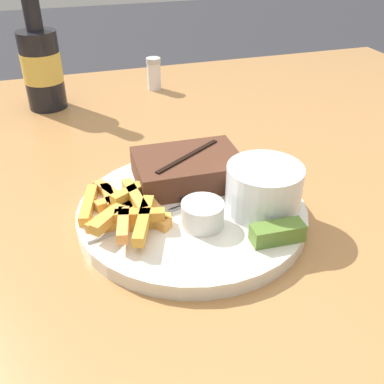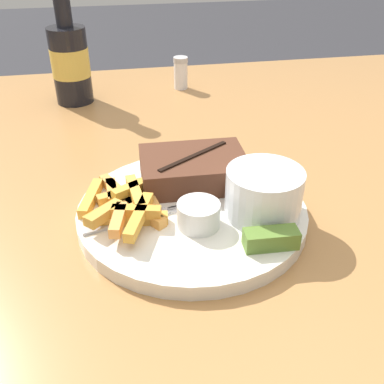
% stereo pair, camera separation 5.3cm
% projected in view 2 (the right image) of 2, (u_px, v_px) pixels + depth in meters
% --- Properties ---
extents(dining_table, '(1.39, 1.23, 0.78)m').
position_uv_depth(dining_table, '(192.00, 263.00, 0.59)').
color(dining_table, '#A87542').
rests_on(dining_table, ground_plane).
extents(dinner_plate, '(0.27, 0.27, 0.02)m').
position_uv_depth(dinner_plate, '(192.00, 212.00, 0.54)').
color(dinner_plate, silver).
rests_on(dinner_plate, dining_table).
extents(steak_portion, '(0.14, 0.10, 0.04)m').
position_uv_depth(steak_portion, '(194.00, 169.00, 0.58)').
color(steak_portion, '#512D1E').
rests_on(steak_portion, dinner_plate).
extents(fries_pile, '(0.10, 0.15, 0.02)m').
position_uv_depth(fries_pile, '(125.00, 203.00, 0.52)').
color(fries_pile, gold).
rests_on(fries_pile, dinner_plate).
extents(coleslaw_cup, '(0.09, 0.09, 0.06)m').
position_uv_depth(coleslaw_cup, '(264.00, 191.00, 0.51)').
color(coleslaw_cup, white).
rests_on(coleslaw_cup, dinner_plate).
extents(dipping_sauce_cup, '(0.05, 0.05, 0.03)m').
position_uv_depth(dipping_sauce_cup, '(194.00, 214.00, 0.50)').
color(dipping_sauce_cup, silver).
rests_on(dipping_sauce_cup, dinner_plate).
extents(pickle_spear, '(0.06, 0.02, 0.02)m').
position_uv_depth(pickle_spear, '(271.00, 239.00, 0.47)').
color(pickle_spear, '#567A2D').
rests_on(pickle_spear, dinner_plate).
extents(fork_utensil, '(0.13, 0.04, 0.00)m').
position_uv_depth(fork_utensil, '(135.00, 219.00, 0.51)').
color(fork_utensil, '#B7B7BC').
rests_on(fork_utensil, dinner_plate).
extents(knife_utensil, '(0.05, 0.17, 0.01)m').
position_uv_depth(knife_utensil, '(181.00, 192.00, 0.56)').
color(knife_utensil, '#B7B7BC').
rests_on(knife_utensil, dinner_plate).
extents(beer_bottle, '(0.07, 0.07, 0.22)m').
position_uv_depth(beer_bottle, '(70.00, 60.00, 0.83)').
color(beer_bottle, black).
rests_on(beer_bottle, dining_table).
extents(salt_shaker, '(0.03, 0.03, 0.07)m').
position_uv_depth(salt_shaker, '(181.00, 73.00, 0.92)').
color(salt_shaker, white).
rests_on(salt_shaker, dining_table).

